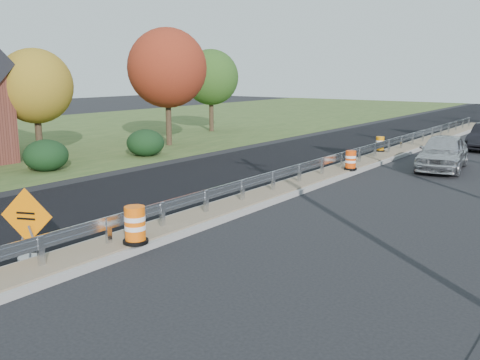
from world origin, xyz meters
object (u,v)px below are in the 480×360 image
Objects in this scene: caution_sign at (29,244)px; barrel_median_near at (135,226)px; car_silver at (443,152)px; barrel_median_far at (380,144)px; barrel_median_mid at (351,160)px.

caution_sign is 1.93× the size of barrel_median_near.
barrel_median_far is at bearing 141.08° from car_silver.
barrel_median_far is 0.17× the size of car_silver.
car_silver is at bearing 52.84° from caution_sign.
caution_sign is 15.54m from barrel_median_mid.
barrel_median_near reaches higher than barrel_median_far.
caution_sign reaches higher than barrel_median_far.
barrel_median_mid is 6.40m from barrel_median_far.
car_silver is at bearing 50.88° from barrel_median_mid.
car_silver reaches higher than barrel_median_mid.
barrel_median_near is at bearing 32.24° from caution_sign.
caution_sign is 19.76m from car_silver.
barrel_median_mid reaches higher than barrel_median_far.
barrel_median_near is 0.20× the size of car_silver.
caution_sign is at bearing -95.35° from barrel_median_mid.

